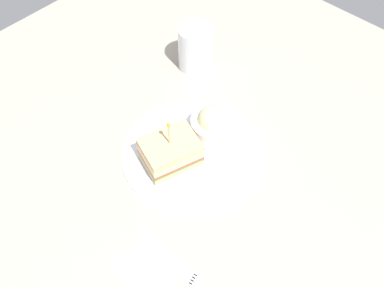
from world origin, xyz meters
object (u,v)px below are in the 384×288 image
object	(u,v)px
plate	(192,152)
drink_glass	(195,50)
sandwich_half_center	(170,151)
coleslaw_bowl	(215,124)
fork	(177,270)
napkin	(149,268)

from	to	relation	value
plate	drink_glass	size ratio (longest dim) A/B	2.66
sandwich_half_center	drink_glass	bearing A→B (deg)	32.93
plate	sandwich_half_center	world-z (taller)	sandwich_half_center
sandwich_half_center	coleslaw_bowl	world-z (taller)	sandwich_half_center
drink_glass	fork	distance (cm)	46.14
napkin	fork	size ratio (longest dim) A/B	0.79
drink_glass	napkin	size ratio (longest dim) A/B	1.05
napkin	fork	xyz separation A→B (cm)	(2.60, -3.47, 0.10)
plate	fork	xyz separation A→B (cm)	(-17.86, -13.42, -0.25)
coleslaw_bowl	napkin	bearing A→B (deg)	-159.51
plate	sandwich_half_center	distance (cm)	5.13
drink_glass	fork	xyz separation A→B (cm)	(-35.64, -29.01, -4.09)
plate	fork	bearing A→B (deg)	-143.08
sandwich_half_center	drink_glass	xyz separation A→B (cm)	(21.76, 14.09, 0.97)
fork	sandwich_half_center	bearing A→B (deg)	47.06
sandwich_half_center	fork	size ratio (longest dim) A/B	0.99
sandwich_half_center	napkin	distance (cm)	20.32
napkin	fork	distance (cm)	4.33
sandwich_half_center	coleslaw_bowl	distance (cm)	10.14
coleslaw_bowl	drink_glass	world-z (taller)	drink_glass
fork	plate	bearing A→B (deg)	36.92
napkin	plate	bearing A→B (deg)	25.93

